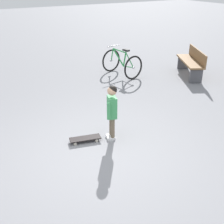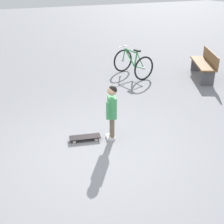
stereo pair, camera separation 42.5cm
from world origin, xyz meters
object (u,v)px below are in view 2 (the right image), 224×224
(child_person, at_px, (112,107))
(street_bench, at_px, (205,64))
(bicycle_near, at_px, (133,64))
(skateboard, at_px, (85,137))

(child_person, relative_size, street_bench, 0.66)
(child_person, height_order, bicycle_near, child_person)
(street_bench, bearing_deg, bicycle_near, 59.32)
(skateboard, distance_m, bicycle_near, 4.06)
(skateboard, relative_size, bicycle_near, 0.52)
(child_person, distance_m, skateboard, 0.79)
(bicycle_near, xyz_separation_m, street_bench, (-1.09, -1.83, 0.04))
(child_person, xyz_separation_m, bicycle_near, (3.16, -2.20, -0.28))
(bicycle_near, height_order, street_bench, bicycle_near)
(child_person, height_order, skateboard, child_person)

